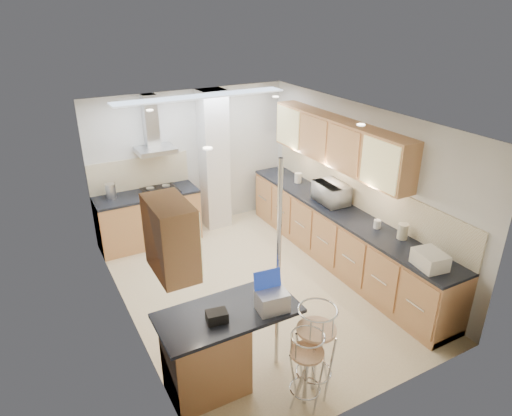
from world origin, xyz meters
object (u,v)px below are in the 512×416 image
laptop (272,301)px  bread_bin (430,260)px  bar_stool_near (306,370)px  bar_stool_end (315,350)px  microwave (332,193)px

laptop → bread_bin: laptop is taller
bar_stool_near → bar_stool_end: (0.19, 0.12, 0.08)m
laptop → bar_stool_near: 0.77m
bar_stool_end → bread_bin: bearing=-64.6°
bar_stool_end → bread_bin: bread_bin is taller
laptop → bar_stool_end: size_ratio=0.29×
laptop → bar_stool_end: bearing=-39.1°
microwave → bread_bin: microwave is taller
laptop → bar_stool_near: bearing=-66.6°
microwave → bar_stool_near: microwave is taller
bar_stool_near → bread_bin: size_ratio=2.34×
microwave → bread_bin: 2.13m
bar_stool_near → laptop: bearing=129.2°
laptop → bread_bin: 2.11m
microwave → bar_stool_near: (-2.11, -2.42, -0.63)m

